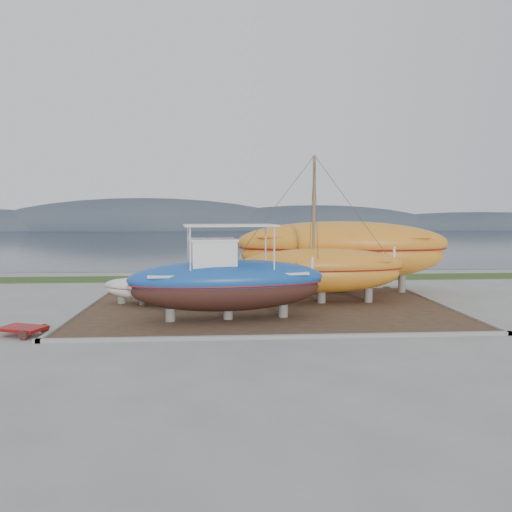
{
  "coord_description": "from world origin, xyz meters",
  "views": [
    {
      "loc": [
        -2.2,
        -20.81,
        4.85
      ],
      "look_at": [
        -0.57,
        4.0,
        2.67
      ],
      "focal_mm": 35.0,
      "sensor_mm": 36.0,
      "label": 1
    }
  ],
  "objects_px": {
    "blue_caique": "(228,272)",
    "orange_bare_hull": "(341,258)",
    "orange_sailboat": "(322,230)",
    "red_trailer": "(23,331)",
    "white_dinghy": "(143,292)"
  },
  "relations": [
    {
      "from": "blue_caique",
      "to": "orange_bare_hull",
      "type": "height_order",
      "value": "blue_caique"
    },
    {
      "from": "white_dinghy",
      "to": "red_trailer",
      "type": "height_order",
      "value": "white_dinghy"
    },
    {
      "from": "orange_sailboat",
      "to": "red_trailer",
      "type": "bearing_deg",
      "value": -156.3
    },
    {
      "from": "blue_caique",
      "to": "white_dinghy",
      "type": "distance_m",
      "value": 5.94
    },
    {
      "from": "blue_caique",
      "to": "red_trailer",
      "type": "relative_size",
      "value": 3.51
    },
    {
      "from": "red_trailer",
      "to": "white_dinghy",
      "type": "bearing_deg",
      "value": 78.81
    },
    {
      "from": "white_dinghy",
      "to": "red_trailer",
      "type": "distance_m",
      "value": 7.15
    },
    {
      "from": "white_dinghy",
      "to": "orange_sailboat",
      "type": "height_order",
      "value": "orange_sailboat"
    },
    {
      "from": "white_dinghy",
      "to": "orange_bare_hull",
      "type": "height_order",
      "value": "orange_bare_hull"
    },
    {
      "from": "blue_caique",
      "to": "orange_sailboat",
      "type": "relative_size",
      "value": 1.0
    },
    {
      "from": "blue_caique",
      "to": "orange_sailboat",
      "type": "distance_m",
      "value": 6.48
    },
    {
      "from": "white_dinghy",
      "to": "orange_bare_hull",
      "type": "xyz_separation_m",
      "value": [
        11.28,
        3.63,
        1.39
      ]
    },
    {
      "from": "blue_caique",
      "to": "orange_bare_hull",
      "type": "xyz_separation_m",
      "value": [
        6.91,
        7.4,
        -0.06
      ]
    },
    {
      "from": "red_trailer",
      "to": "orange_bare_hull",
      "type": "bearing_deg",
      "value": 53.33
    },
    {
      "from": "blue_caique",
      "to": "orange_bare_hull",
      "type": "relative_size",
      "value": 0.7
    }
  ]
}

